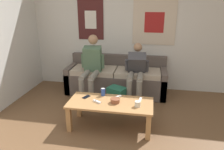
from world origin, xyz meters
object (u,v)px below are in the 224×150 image
at_px(coffee_table, 110,106).
at_px(game_controller_near_right, 118,97).
at_px(drink_can_blue, 103,92).
at_px(game_controller_far_center, 97,102).
at_px(person_seated_adult, 91,66).
at_px(person_seated_teen, 136,71).
at_px(couch, 116,79).
at_px(pillar_candle, 138,104).
at_px(game_controller_near_left, 140,100).
at_px(backpack, 116,98).
at_px(cell_phone, 86,97).
at_px(ceramic_bowl, 115,100).

relative_size(coffee_table, game_controller_near_right, 9.55).
distance_m(drink_can_blue, game_controller_far_center, 0.27).
height_order(person_seated_adult, person_seated_teen, person_seated_adult).
xyz_separation_m(couch, coffee_table, (0.13, -1.38, 0.07)).
bearing_deg(pillar_candle, game_controller_near_left, 83.06).
relative_size(person_seated_adult, pillar_candle, 13.44).
height_order(coffee_table, drink_can_blue, drink_can_blue).
xyz_separation_m(backpack, game_controller_far_center, (-0.19, -0.68, 0.24)).
height_order(couch, pillar_candle, couch).
relative_size(drink_can_blue, game_controller_near_left, 0.84).
distance_m(game_controller_near_right, cell_phone, 0.50).
distance_m(person_seated_teen, game_controller_near_left, 0.93).
bearing_deg(coffee_table, pillar_candle, -10.12).
relative_size(person_seated_adult, game_controller_far_center, 8.97).
bearing_deg(game_controller_far_center, game_controller_near_right, 38.33).
bearing_deg(person_seated_teen, couch, 141.14).
height_order(couch, person_seated_adult, person_seated_adult).
bearing_deg(cell_phone, ceramic_bowl, -12.93).
distance_m(person_seated_teen, drink_can_blue, 0.95).
xyz_separation_m(person_seated_adult, ceramic_bowl, (0.64, -0.98, -0.22)).
xyz_separation_m(person_seated_adult, backpack, (0.56, -0.34, -0.49)).
xyz_separation_m(person_seated_adult, game_controller_near_left, (1.00, -0.84, -0.25)).
bearing_deg(person_seated_teen, game_controller_near_right, -104.45).
relative_size(coffee_table, game_controller_near_left, 8.78).
height_order(person_seated_teen, pillar_candle, person_seated_teen).
bearing_deg(person_seated_adult, game_controller_far_center, -70.32).
xyz_separation_m(pillar_candle, drink_can_blue, (-0.58, 0.29, 0.02)).
relative_size(person_seated_teen, pillar_candle, 11.69).
relative_size(person_seated_teen, game_controller_near_right, 8.13).
xyz_separation_m(drink_can_blue, cell_phone, (-0.25, -0.11, -0.06)).
distance_m(ceramic_bowl, cell_phone, 0.50).
bearing_deg(game_controller_far_center, couch, 87.34).
xyz_separation_m(game_controller_near_left, game_controller_near_right, (-0.36, 0.05, 0.00)).
bearing_deg(ceramic_bowl, backpack, 97.26).
xyz_separation_m(couch, game_controller_near_right, (0.22, -1.20, 0.15)).
bearing_deg(backpack, cell_phone, -127.09).
xyz_separation_m(pillar_candle, cell_phone, (-0.83, 0.18, -0.04)).
bearing_deg(cell_phone, game_controller_far_center, -35.32).
relative_size(pillar_candle, game_controller_far_center, 0.67).
xyz_separation_m(couch, pillar_candle, (0.55, -1.46, 0.18)).
height_order(couch, game_controller_far_center, couch).
height_order(drink_can_blue, game_controller_far_center, drink_can_blue).
xyz_separation_m(backpack, game_controller_near_right, (0.09, -0.46, 0.24)).
height_order(coffee_table, game_controller_near_left, game_controller_near_left).
bearing_deg(backpack, ceramic_bowl, -82.74).
distance_m(backpack, game_controller_near_right, 0.53).
xyz_separation_m(person_seated_adult, drink_can_blue, (0.40, -0.76, -0.20)).
bearing_deg(couch, pillar_candle, -69.35).
relative_size(person_seated_adult, backpack, 3.13).
bearing_deg(couch, person_seated_adult, -136.59).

